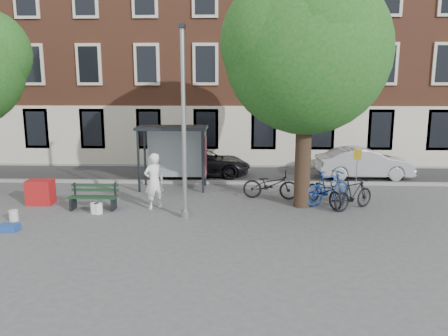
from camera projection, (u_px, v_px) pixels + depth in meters
name	position (u px, v px, depth m)	size (l,w,h in m)	color
ground	(185.00, 218.00, 14.36)	(90.00, 90.00, 0.00)	#4C4C4F
road	(203.00, 174.00, 21.23)	(40.00, 4.00, 0.01)	#28282B
curb_near	(199.00, 182.00, 19.25)	(40.00, 0.25, 0.12)	gray
curb_far	(206.00, 165.00, 23.18)	(40.00, 0.25, 0.12)	gray
building_row	(211.00, 38.00, 25.78)	(30.00, 8.00, 14.00)	brown
lamppost	(184.00, 133.00, 13.83)	(0.28, 0.35, 6.11)	#9EA0A3
tree_right	(308.00, 44.00, 14.50)	(5.76, 5.60, 8.20)	black
bus_shelter	(182.00, 143.00, 18.04)	(2.85, 1.45, 2.62)	#1E2328
painter	(154.00, 181.00, 15.20)	(0.72, 0.47, 1.98)	white
bench	(94.00, 198.00, 15.26)	(1.68, 0.57, 0.86)	#1E2328
bike_a	(271.00, 185.00, 16.61)	(0.73, 2.11, 1.11)	black
bike_b	(328.00, 187.00, 15.84)	(0.59, 2.09, 1.26)	navy
bike_c	(324.00, 191.00, 15.70)	(0.70, 2.00, 1.05)	black
bike_d	(354.00, 194.00, 15.19)	(0.52, 1.85, 1.11)	black
car_dark	(203.00, 163.00, 20.82)	(2.07, 4.48, 1.25)	black
car_silver	(364.00, 163.00, 20.22)	(1.51, 4.34, 1.43)	#A7A8AF
red_stand	(41.00, 192.00, 15.88)	(0.90, 0.60, 0.90)	#A81618
blue_crate	(9.00, 228.00, 13.06)	(0.55, 0.40, 0.20)	#214597
bucket_a	(98.00, 208.00, 14.77)	(0.28, 0.28, 0.36)	white
bucket_b	(14.00, 216.00, 13.98)	(0.28, 0.28, 0.36)	silver
bucket_c	(95.00, 208.00, 14.80)	(0.28, 0.28, 0.36)	silver
notice_sign	(357.00, 163.00, 17.32)	(0.30, 0.11, 1.77)	#9EA0A3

